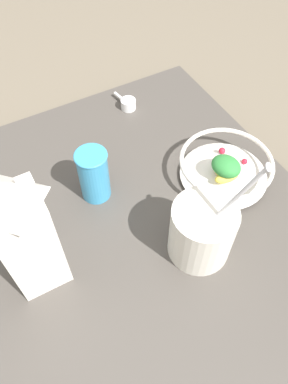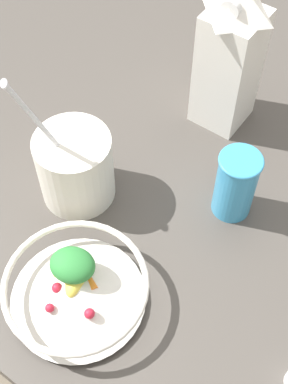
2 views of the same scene
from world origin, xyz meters
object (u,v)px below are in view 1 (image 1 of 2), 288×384
Objects in this scene: fruit_bowl at (225,167)px; milk_carton at (25,234)px; yogurt_tub at (202,230)px; drinking_cup at (94,174)px.

milk_carton is at bearing 92.74° from fruit_bowl.
milk_carton is 0.32m from yogurt_tub.
drinking_cup is at bearing 28.18° from yogurt_tub.
milk_carton is 2.18× the size of drinking_cup.
fruit_bowl is 0.76× the size of milk_carton.
drinking_cup is (0.23, 0.12, -0.01)m from yogurt_tub.
yogurt_tub is 2.13× the size of drinking_cup.
milk_carton is 0.23m from drinking_cup.
yogurt_tub is (-0.13, 0.16, 0.04)m from fruit_bowl.
milk_carton is at bearing 70.28° from yogurt_tub.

